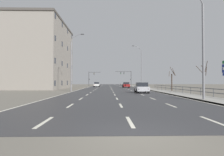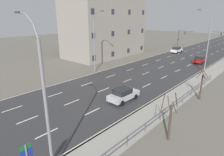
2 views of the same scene
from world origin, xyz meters
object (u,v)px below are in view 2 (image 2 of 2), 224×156
(street_lamp_midground, at_px, (207,43))
(street_lamp_foreground, at_px, (44,101))
(traffic_signal_left, at_px, (181,36))
(car_far_left, at_px, (177,50))
(street_lamp_left_bank, at_px, (95,43))
(car_distant, at_px, (123,94))
(car_near_right, at_px, (200,59))
(brick_building, at_px, (105,23))

(street_lamp_midground, bearing_deg, street_lamp_foreground, -89.97)
(traffic_signal_left, distance_m, car_far_left, 9.09)
(street_lamp_left_bank, distance_m, car_far_left, 28.37)
(traffic_signal_left, xyz_separation_m, car_distant, (11.29, -42.73, -2.81))
(car_near_right, bearing_deg, car_distant, -91.99)
(street_lamp_midground, height_order, car_far_left, street_lamp_midground)
(brick_building, bearing_deg, street_lamp_left_bank, -52.94)
(street_lamp_foreground, bearing_deg, traffic_signal_left, 104.96)
(street_lamp_left_bank, bearing_deg, brick_building, 127.06)
(traffic_signal_left, distance_m, car_distant, 44.29)
(street_lamp_foreground, height_order, car_far_left, street_lamp_foreground)
(street_lamp_left_bank, xyz_separation_m, car_near_right, (11.87, 19.58, -4.37))
(street_lamp_midground, distance_m, car_near_right, 9.09)
(street_lamp_foreground, relative_size, street_lamp_midground, 0.93)
(street_lamp_left_bank, bearing_deg, car_distant, -29.62)
(car_near_right, bearing_deg, street_lamp_midground, -69.02)
(street_lamp_midground, distance_m, street_lamp_left_bank, 19.30)
(car_near_right, height_order, car_far_left, same)
(traffic_signal_left, height_order, car_far_left, traffic_signal_left)
(street_lamp_left_bank, relative_size, car_far_left, 2.58)
(street_lamp_midground, relative_size, traffic_signal_left, 1.96)
(traffic_signal_left, xyz_separation_m, car_near_right, (11.52, -16.54, -2.81))
(car_distant, bearing_deg, car_far_left, 105.84)
(street_lamp_left_bank, distance_m, car_distant, 14.08)
(street_lamp_midground, height_order, car_near_right, street_lamp_midground)
(traffic_signal_left, xyz_separation_m, brick_building, (-9.67, -23.77, 4.48))
(street_lamp_foreground, bearing_deg, car_distant, 105.52)
(street_lamp_foreground, height_order, brick_building, brick_building)
(street_lamp_left_bank, xyz_separation_m, car_distant, (11.64, -6.62, -4.37))
(street_lamp_left_bank, bearing_deg, street_lamp_foreground, -50.98)
(car_near_right, bearing_deg, traffic_signal_left, 123.38)
(street_lamp_left_bank, relative_size, traffic_signal_left, 1.92)
(street_lamp_left_bank, height_order, traffic_signal_left, street_lamp_left_bank)
(street_lamp_foreground, relative_size, brick_building, 0.49)
(car_near_right, bearing_deg, street_lamp_left_bank, -122.72)
(car_distant, bearing_deg, street_lamp_left_bank, 152.11)
(car_distant, bearing_deg, traffic_signal_left, 106.53)
(traffic_signal_left, xyz_separation_m, car_far_left, (2.62, -8.24, -2.81))
(car_distant, bearing_deg, street_lamp_midground, 81.95)
(car_far_left, height_order, car_distant, same)
(street_lamp_foreground, xyz_separation_m, street_lamp_left_bank, (-14.91, 18.40, 0.23))
(car_near_right, xyz_separation_m, car_distant, (-0.23, -26.19, 0.00))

